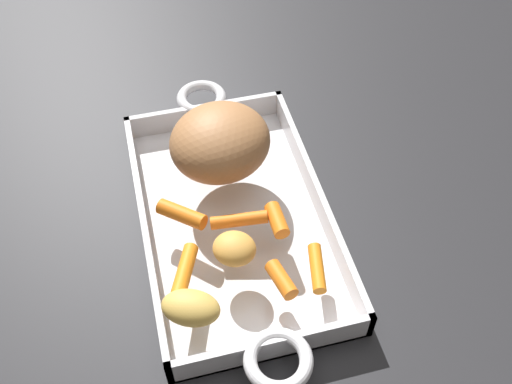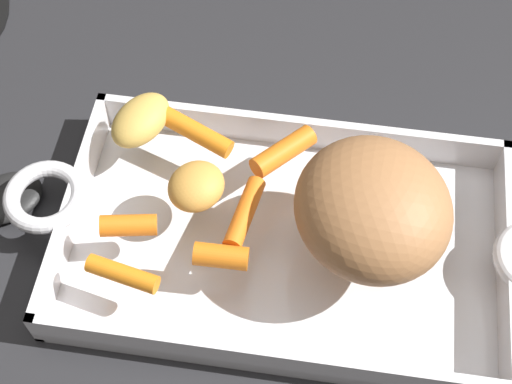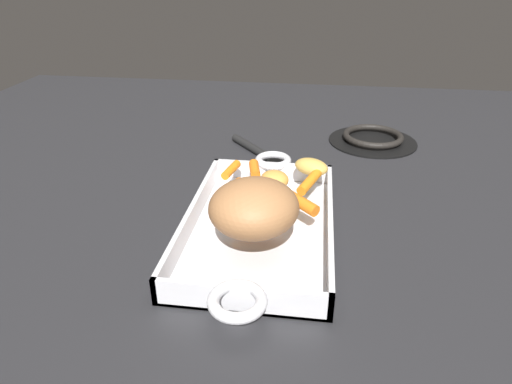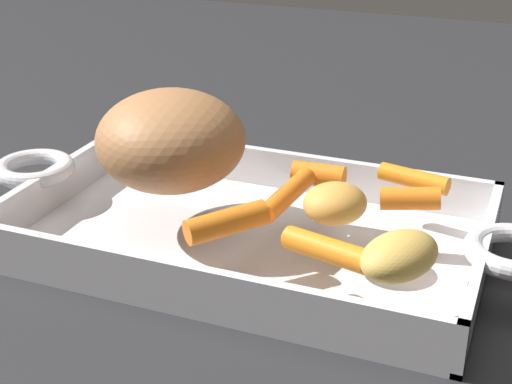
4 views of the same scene
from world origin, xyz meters
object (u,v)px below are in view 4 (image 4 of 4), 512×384
(pork_roast, at_px, (168,142))
(baby_carrot_northeast, at_px, (288,194))
(baby_carrot_northwest, at_px, (410,199))
(potato_near_roast, at_px, (335,203))
(baby_carrot_short, at_px, (414,179))
(potato_whole, at_px, (400,256))
(roasting_dish, at_px, (247,231))
(baby_carrot_southeast, at_px, (327,249))
(baby_carrot_center_left, at_px, (319,175))
(baby_carrot_center_right, at_px, (227,222))

(pork_roast, height_order, baby_carrot_northeast, pork_roast)
(baby_carrot_northwest, relative_size, potato_near_roast, 0.92)
(baby_carrot_short, bearing_deg, potato_whole, -82.94)
(baby_carrot_short, relative_size, potato_near_roast, 1.18)
(roasting_dish, relative_size, baby_carrot_northwest, 10.63)
(potato_whole, height_order, potato_near_roast, same)
(pork_roast, relative_size, baby_carrot_southeast, 1.88)
(baby_carrot_southeast, height_order, baby_carrot_short, baby_carrot_southeast)
(roasting_dish, xyz_separation_m, pork_roast, (-0.07, -0.00, 0.07))
(baby_carrot_southeast, relative_size, baby_carrot_center_left, 1.59)
(baby_carrot_northwest, bearing_deg, baby_carrot_center_right, -141.89)
(baby_carrot_southeast, height_order, baby_carrot_northwest, same)
(roasting_dish, xyz_separation_m, baby_carrot_center_right, (0.01, -0.06, 0.04))
(baby_carrot_short, height_order, potato_whole, potato_whole)
(pork_roast, distance_m, baby_carrot_northeast, 0.11)
(pork_roast, bearing_deg, baby_carrot_northeast, 3.41)
(pork_roast, bearing_deg, baby_carrot_center_left, 22.68)
(baby_carrot_northeast, relative_size, potato_near_roast, 1.36)
(baby_carrot_southeast, bearing_deg, potato_whole, -1.77)
(pork_roast, xyz_separation_m, baby_carrot_northeast, (0.10, 0.01, -0.03))
(baby_carrot_northwest, bearing_deg, baby_carrot_southeast, -110.09)
(roasting_dish, height_order, potato_whole, potato_whole)
(baby_carrot_southeast, distance_m, baby_carrot_center_right, 0.08)
(baby_carrot_southeast, distance_m, baby_carrot_northeast, 0.09)
(pork_roast, height_order, baby_carrot_short, pork_roast)
(baby_carrot_northeast, bearing_deg, potato_whole, -36.76)
(pork_roast, xyz_separation_m, baby_carrot_center_left, (0.11, 0.05, -0.03))
(pork_roast, relative_size, baby_carrot_northeast, 1.91)
(roasting_dish, bearing_deg, baby_carrot_northwest, 11.65)
(baby_carrot_short, bearing_deg, roasting_dish, -150.38)
(potato_whole, bearing_deg, potato_near_roast, 135.19)
(potato_near_roast, bearing_deg, baby_carrot_center_left, 117.78)
(baby_carrot_center_left, relative_size, baby_carrot_center_right, 0.70)
(potato_whole, bearing_deg, roasting_dish, 151.14)
(baby_carrot_center_left, xyz_separation_m, potato_near_roast, (0.03, -0.06, 0.01))
(baby_carrot_center_left, bearing_deg, baby_carrot_northeast, -106.56)
(baby_carrot_northeast, xyz_separation_m, potato_whole, (0.10, -0.08, 0.01))
(baby_carrot_northwest, bearing_deg, roasting_dish, -168.35)
(pork_roast, bearing_deg, baby_carrot_center_right, -37.95)
(baby_carrot_short, distance_m, potato_near_roast, 0.09)
(baby_carrot_southeast, xyz_separation_m, potato_near_roast, (-0.01, 0.06, 0.01))
(pork_roast, relative_size, potato_near_roast, 2.60)
(baby_carrot_southeast, height_order, potato_near_roast, potato_near_roast)
(baby_carrot_center_left, bearing_deg, potato_near_roast, -62.22)
(baby_carrot_center_left, xyz_separation_m, baby_carrot_northwest, (0.08, -0.02, -0.00))
(baby_carrot_short, height_order, baby_carrot_northeast, baby_carrot_northeast)
(pork_roast, height_order, baby_carrot_center_right, pork_roast)
(baby_carrot_center_right, relative_size, potato_near_roast, 1.24)
(baby_carrot_northeast, bearing_deg, roasting_dish, -177.28)
(baby_carrot_northwest, bearing_deg, potato_whole, -82.85)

